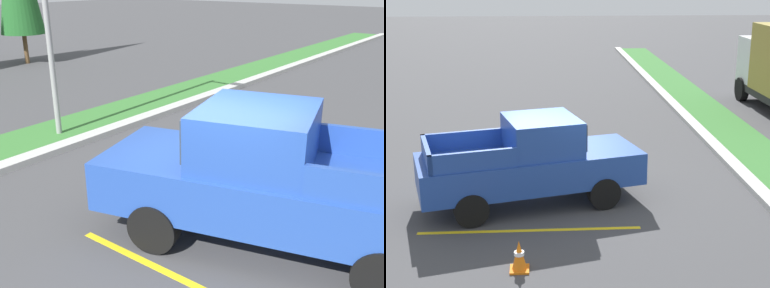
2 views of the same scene
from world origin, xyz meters
TOP-DOWN VIEW (x-y plane):
  - ground_plane at (0.00, 0.00)m, footprint 120.00×120.00m
  - parking_line_far at (1.86, -0.72)m, footprint 0.12×4.80m
  - curb_strip at (0.00, 5.00)m, footprint 56.00×0.40m
  - grass_median at (0.00, 6.10)m, footprint 56.00×1.80m
  - pickup_truck_main at (0.29, -0.67)m, footprint 3.20×5.53m
  - traffic_cone at (3.58, -0.88)m, footprint 0.36×0.36m

SIDE VIEW (x-z plane):
  - ground_plane at x=0.00m, z-range 0.00..0.00m
  - parking_line_far at x=1.86m, z-range 0.00..0.01m
  - grass_median at x=0.00m, z-range 0.00..0.06m
  - curb_strip at x=0.00m, z-range 0.00..0.15m
  - traffic_cone at x=3.58m, z-range -0.01..0.59m
  - pickup_truck_main at x=0.29m, z-range -0.01..2.09m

